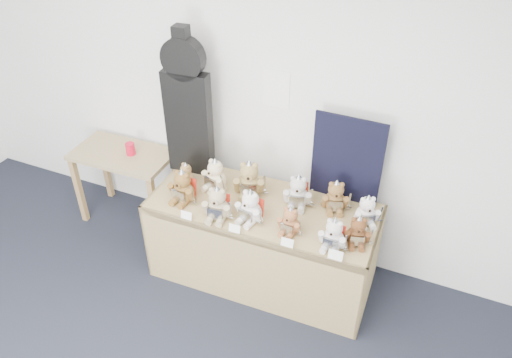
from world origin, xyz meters
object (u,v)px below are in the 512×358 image
at_px(teddy_front_right, 290,222).
at_px(teddy_back_far_left, 186,175).
at_px(red_cup, 130,149).
at_px(side_table, 124,164).
at_px(teddy_back_left, 215,176).
at_px(teddy_back_centre_left, 249,180).
at_px(display_table, 260,228).
at_px(teddy_front_left, 218,205).
at_px(teddy_back_centre_right, 298,193).
at_px(teddy_front_centre, 250,208).
at_px(teddy_front_far_right, 333,235).
at_px(teddy_back_right, 335,197).
at_px(guitar_case, 187,105).
at_px(teddy_front_end, 358,232).
at_px(teddy_front_far_left, 183,188).
at_px(teddy_back_end, 367,212).

height_order(teddy_front_right, teddy_back_far_left, teddy_front_right).
bearing_deg(red_cup, side_table, -172.94).
relative_size(teddy_back_left, teddy_back_centre_left, 0.88).
height_order(display_table, teddy_front_right, teddy_front_right).
height_order(teddy_front_left, teddy_back_centre_left, teddy_back_centre_left).
bearing_deg(teddy_back_centre_right, teddy_back_left, 172.75).
relative_size(side_table, red_cup, 8.27).
height_order(teddy_front_centre, teddy_back_centre_right, teddy_back_centre_right).
bearing_deg(teddy_front_far_right, teddy_back_right, 107.47).
distance_m(guitar_case, teddy_back_centre_right, 1.09).
relative_size(display_table, teddy_front_centre, 6.08).
height_order(guitar_case, teddy_front_end, guitar_case).
distance_m(teddy_back_right, teddy_back_far_left, 1.20).
relative_size(red_cup, teddy_back_left, 0.37).
xyz_separation_m(display_table, teddy_back_left, (-0.44, 0.13, 0.28)).
xyz_separation_m(red_cup, teddy_front_end, (2.10, -0.32, 0.04)).
relative_size(teddy_front_far_left, teddy_back_centre_right, 1.02).
xyz_separation_m(side_table, teddy_back_end, (2.20, -0.07, 0.23)).
xyz_separation_m(teddy_front_left, teddy_back_far_left, (-0.43, 0.28, -0.03)).
distance_m(teddy_front_left, teddy_back_left, 0.36).
height_order(teddy_front_centre, teddy_front_end, teddy_front_centre).
height_order(red_cup, teddy_back_end, teddy_back_end).
relative_size(red_cup, teddy_front_left, 0.36).
relative_size(display_table, teddy_front_right, 7.37).
distance_m(teddy_front_far_left, teddy_back_far_left, 0.22).
distance_m(side_table, red_cup, 0.20).
bearing_deg(teddy_back_left, teddy_front_centre, -14.03).
relative_size(teddy_front_left, teddy_back_centre_right, 1.01).
bearing_deg(guitar_case, teddy_back_right, -6.28).
distance_m(teddy_front_far_right, teddy_back_far_left, 1.32).
xyz_separation_m(teddy_front_far_left, teddy_back_left, (0.15, 0.24, -0.00)).
relative_size(teddy_back_centre_left, teddy_back_far_left, 1.59).
relative_size(teddy_front_end, teddy_back_right, 0.90).
bearing_deg(teddy_front_end, teddy_back_centre_right, 139.58).
relative_size(display_table, teddy_back_right, 6.37).
bearing_deg(teddy_back_far_left, teddy_back_centre_right, 29.39).
height_order(teddy_front_right, teddy_back_centre_right, teddy_back_centre_right).
distance_m(display_table, teddy_back_left, 0.54).
bearing_deg(teddy_back_end, teddy_back_left, 153.23).
bearing_deg(teddy_back_far_left, teddy_back_left, 32.07).
relative_size(side_table, teddy_back_left, 3.05).
bearing_deg(teddy_back_left, guitar_case, 168.73).
height_order(teddy_front_centre, teddy_back_far_left, teddy_front_centre).
xyz_separation_m(side_table, teddy_back_far_left, (0.76, -0.17, 0.21)).
height_order(guitar_case, teddy_front_centre, guitar_case).
xyz_separation_m(side_table, teddy_front_far_left, (0.85, -0.37, 0.24)).
xyz_separation_m(teddy_back_left, teddy_back_end, (1.19, 0.06, -0.01)).
bearing_deg(red_cup, guitar_case, 1.58).
distance_m(teddy_back_left, teddy_back_centre_left, 0.28).
distance_m(guitar_case, teddy_front_right, 1.21).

